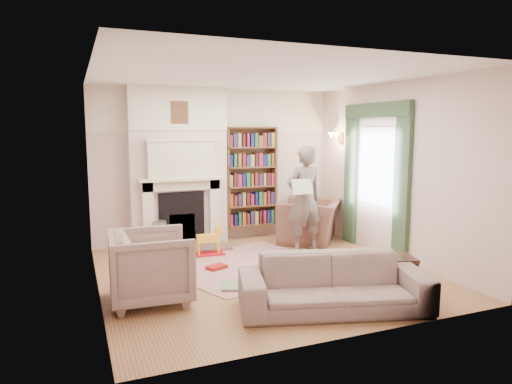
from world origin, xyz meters
name	(u,v)px	position (x,y,z in m)	size (l,w,h in m)	color
floor	(262,272)	(0.00, 0.00, 0.00)	(4.50, 4.50, 0.00)	brown
ceiling	(263,75)	(0.00, 0.00, 2.80)	(4.50, 4.50, 0.00)	white
wall_back	(216,165)	(0.00, 2.25, 1.40)	(4.50, 4.50, 0.00)	silver
wall_front	(353,199)	(0.00, -2.25, 1.40)	(4.50, 4.50, 0.00)	silver
wall_left	(94,184)	(-2.25, 0.00, 1.40)	(4.50, 4.50, 0.00)	silver
wall_right	(393,171)	(2.25, 0.00, 1.40)	(4.50, 4.50, 0.00)	silver
fireplace	(179,168)	(-0.75, 2.05, 1.39)	(1.70, 0.58, 2.80)	silver
bookcase	(251,177)	(0.65, 2.12, 1.18)	(1.00, 0.24, 1.85)	brown
window	(376,166)	(2.23, 0.40, 1.45)	(0.02, 0.90, 1.30)	silver
curtain_left	(402,186)	(2.20, -0.30, 1.20)	(0.07, 0.32, 2.40)	#2C422B
curtain_right	(351,177)	(2.20, 1.10, 1.20)	(0.07, 0.32, 2.40)	#2C422B
pelmet	(376,110)	(2.19, 0.40, 2.38)	(0.09, 1.70, 0.24)	#2C422B
wall_sconce	(332,138)	(2.03, 1.50, 1.90)	(0.20, 0.24, 0.24)	gold
rug	(247,265)	(-0.08, 0.43, 0.01)	(2.36, 1.82, 0.01)	#BEA58F
armchair_reading	(310,221)	(1.55, 1.42, 0.38)	(1.18, 1.03, 0.77)	#54332D
armchair_left	(151,267)	(-1.67, -0.54, 0.43)	(0.92, 0.95, 0.87)	#BBAF9A
sofa	(334,284)	(0.22, -1.58, 0.31)	(2.14, 0.84, 0.62)	gray
man_reading	(304,199)	(1.10, 0.82, 0.90)	(0.66, 0.43, 1.81)	#61564D
newspaper	(302,187)	(0.95, 0.62, 1.14)	(0.36, 0.02, 0.25)	silver
coffee_table	(385,274)	(1.18, -1.28, 0.23)	(0.70, 0.45, 0.45)	black
paraffin_heater	(160,237)	(-1.19, 1.61, 0.28)	(0.24, 0.24, 0.55)	#999BA0
rocking_horse	(208,242)	(-0.49, 1.15, 0.24)	(0.55, 0.22, 0.48)	yellow
board_game	(236,286)	(-0.57, -0.47, 0.03)	(0.37, 0.37, 0.03)	gold
game_box_lid	(217,267)	(-0.57, 0.39, 0.04)	(0.29, 0.19, 0.05)	#9D1711
comic_annuals	(288,274)	(0.30, -0.25, 0.02)	(0.46, 0.35, 0.02)	red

